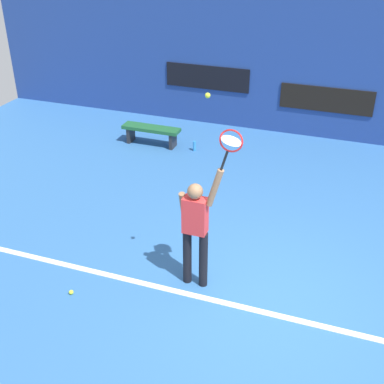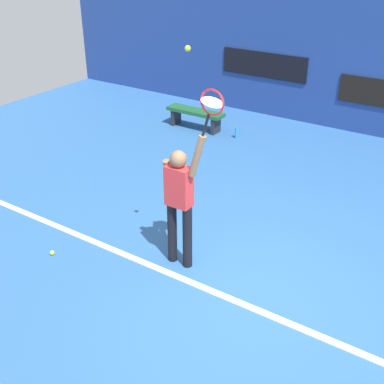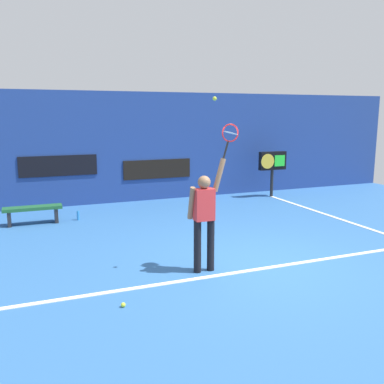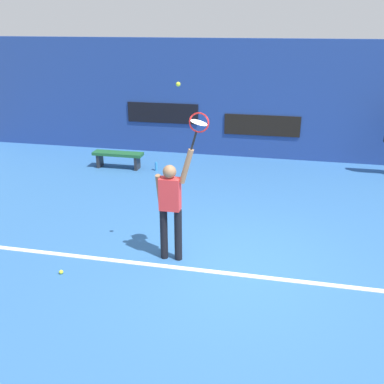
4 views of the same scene
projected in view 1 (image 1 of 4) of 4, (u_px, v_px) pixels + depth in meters
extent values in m
plane|color=#2D609E|center=(265.00, 302.00, 7.23)|extent=(18.00, 18.00, 0.00)
cube|color=navy|center=(331.00, 69.00, 11.73)|extent=(18.00, 0.20, 3.39)
cube|color=black|center=(326.00, 100.00, 11.98)|extent=(2.20, 0.03, 0.60)
cube|color=black|center=(207.00, 78.00, 12.74)|extent=(2.20, 0.03, 0.60)
cube|color=white|center=(262.00, 312.00, 7.03)|extent=(10.00, 0.10, 0.01)
cylinder|color=black|center=(187.00, 256.00, 7.41)|extent=(0.13, 0.13, 0.92)
cylinder|color=black|center=(203.00, 260.00, 7.34)|extent=(0.13, 0.13, 0.92)
cube|color=red|center=(195.00, 215.00, 7.02)|extent=(0.34, 0.20, 0.55)
sphere|color=#8C6647|center=(195.00, 191.00, 6.83)|extent=(0.22, 0.22, 0.22)
cylinder|color=#8C6647|center=(215.00, 188.00, 6.70)|extent=(0.24, 0.09, 0.58)
cylinder|color=#8C6647|center=(184.00, 209.00, 7.13)|extent=(0.09, 0.23, 0.58)
cylinder|color=black|center=(224.00, 160.00, 6.45)|extent=(0.11, 0.03, 0.30)
torus|color=red|center=(231.00, 141.00, 6.29)|extent=(0.39, 0.02, 0.39)
cylinder|color=silver|center=(231.00, 141.00, 6.29)|extent=(0.26, 0.27, 0.08)
sphere|color=#CCE033|center=(208.00, 95.00, 6.08)|extent=(0.07, 0.07, 0.07)
cube|color=#1E592D|center=(151.00, 128.00, 11.91)|extent=(1.40, 0.36, 0.08)
cube|color=#262628|center=(131.00, 134.00, 12.18)|extent=(0.08, 0.32, 0.37)
cube|color=#262628|center=(173.00, 140.00, 11.86)|extent=(0.08, 0.32, 0.37)
cylinder|color=#338CD8|center=(194.00, 146.00, 11.73)|extent=(0.07, 0.07, 0.24)
sphere|color=#CCE033|center=(71.00, 292.00, 7.35)|extent=(0.07, 0.07, 0.07)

